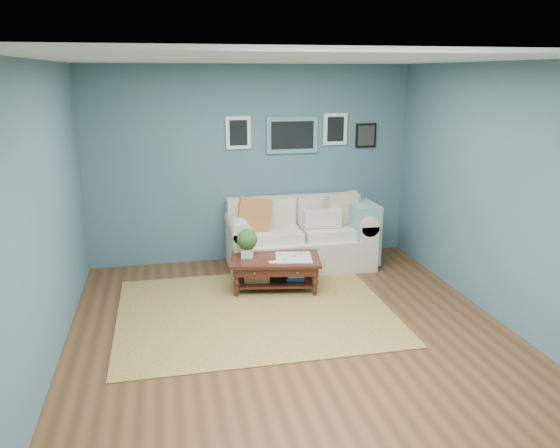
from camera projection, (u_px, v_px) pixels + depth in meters
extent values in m
plane|color=brown|center=(293.00, 335.00, 5.56)|extent=(5.00, 5.00, 0.00)
plane|color=white|center=(295.00, 59.00, 4.83)|extent=(5.00, 5.00, 0.00)
cube|color=#45697C|center=(251.00, 165.00, 7.55)|extent=(4.50, 0.02, 2.70)
cube|color=#45697C|center=(407.00, 318.00, 2.84)|extent=(4.50, 0.02, 2.70)
cube|color=#45697C|center=(42.00, 220.00, 4.73)|extent=(0.02, 5.00, 2.70)
cube|color=#45697C|center=(504.00, 196.00, 5.65)|extent=(0.02, 5.00, 2.70)
cube|color=#5B8F98|center=(292.00, 135.00, 7.53)|extent=(0.72, 0.03, 0.50)
cube|color=black|center=(292.00, 135.00, 7.52)|extent=(0.60, 0.01, 0.38)
cube|color=white|center=(238.00, 133.00, 7.37)|extent=(0.34, 0.03, 0.44)
cube|color=white|center=(335.00, 129.00, 7.64)|extent=(0.34, 0.03, 0.44)
cube|color=black|center=(366.00, 135.00, 7.76)|extent=(0.30, 0.03, 0.34)
cube|color=brown|center=(255.00, 311.00, 6.11)|extent=(3.00, 2.40, 0.01)
cube|color=beige|center=(300.00, 251.00, 7.49)|extent=(1.45, 0.90, 0.43)
cube|color=beige|center=(294.00, 213.00, 7.69)|extent=(1.89, 0.22, 0.49)
cube|color=beige|center=(239.00, 248.00, 7.29)|extent=(0.24, 0.90, 0.63)
cube|color=beige|center=(358.00, 240.00, 7.63)|extent=(0.24, 0.90, 0.63)
cylinder|color=beige|center=(238.00, 226.00, 7.20)|extent=(0.26, 0.90, 0.26)
cylinder|color=beige|center=(359.00, 219.00, 7.55)|extent=(0.26, 0.90, 0.26)
cube|color=beige|center=(273.00, 235.00, 7.28)|extent=(0.73, 0.57, 0.13)
cube|color=beige|center=(329.00, 231.00, 7.44)|extent=(0.73, 0.57, 0.13)
cube|color=beige|center=(269.00, 212.00, 7.48)|extent=(0.73, 0.12, 0.37)
cube|color=beige|center=(323.00, 209.00, 7.64)|extent=(0.73, 0.12, 0.37)
cube|color=#C2572A|center=(255.00, 215.00, 7.16)|extent=(0.49, 0.18, 0.48)
cube|color=beige|center=(343.00, 209.00, 7.48)|extent=(0.48, 0.18, 0.47)
cube|color=beige|center=(322.00, 219.00, 7.32)|extent=(0.51, 0.12, 0.24)
cube|color=#71A69C|center=(362.00, 232.00, 7.48)|extent=(0.35, 0.56, 0.81)
cube|color=#33170E|center=(275.00, 259.00, 6.65)|extent=(1.17, 0.81, 0.04)
cube|color=#33170E|center=(275.00, 265.00, 6.67)|extent=(1.09, 0.73, 0.11)
cube|color=#33170E|center=(275.00, 281.00, 6.73)|extent=(0.99, 0.62, 0.02)
sphere|color=gold|center=(254.00, 273.00, 6.38)|extent=(0.03, 0.03, 0.03)
sphere|color=gold|center=(297.00, 273.00, 6.40)|extent=(0.03, 0.03, 0.03)
cylinder|color=#33170E|center=(236.00, 283.00, 6.46)|extent=(0.05, 0.05, 0.37)
cylinder|color=#33170E|center=(315.00, 282.00, 6.49)|extent=(0.05, 0.05, 0.37)
cylinder|color=#33170E|center=(238.00, 268.00, 6.92)|extent=(0.05, 0.05, 0.37)
cylinder|color=#33170E|center=(311.00, 267.00, 6.96)|extent=(0.05, 0.05, 0.37)
cube|color=white|center=(247.00, 253.00, 6.66)|extent=(0.17, 0.17, 0.11)
sphere|color=#274A1D|center=(247.00, 239.00, 6.62)|extent=(0.25, 0.25, 0.25)
cube|color=white|center=(294.00, 257.00, 6.65)|extent=(0.50, 0.50, 0.01)
cube|color=tan|center=(257.00, 274.00, 6.69)|extent=(0.34, 0.27, 0.18)
cube|color=#265496|center=(296.00, 276.00, 6.74)|extent=(0.24, 0.20, 0.10)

